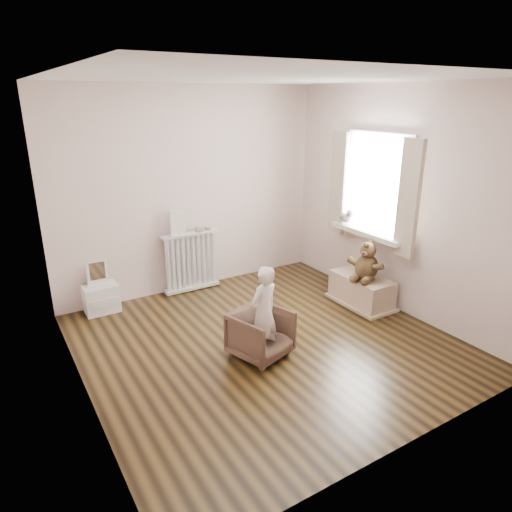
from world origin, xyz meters
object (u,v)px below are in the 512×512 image
armchair (261,334)px  teddy_bear (368,255)px  child (264,313)px  toy_vanity (100,290)px  toy_bench (362,289)px  radiator (191,262)px  plush_cat (346,216)px

armchair → teddy_bear: bearing=-7.5°
armchair → child: 0.26m
armchair → child: bearing=-107.2°
toy_vanity → toy_bench: toy_vanity is taller
radiator → armchair: (-0.09, -1.87, -0.15)m
toy_bench → teddy_bear: (-0.04, -0.09, 0.47)m
plush_cat → child: bearing=-168.7°
armchair → plush_cat: 2.18m
armchair → teddy_bear: (1.67, 0.29, 0.43)m
toy_vanity → plush_cat: plush_cat is taller
toy_vanity → radiator: bearing=1.4°
armchair → plush_cat: (1.85, 0.89, 0.76)m
toy_bench → plush_cat: plush_cat is taller
radiator → armchair: bearing=-92.7°
armchair → child: size_ratio=0.56×
child → plush_cat: (1.85, 0.94, 0.51)m
child → plush_cat: plush_cat is taller
plush_cat → armchair: bearing=-169.9°
radiator → child: child is taller
toy_bench → armchair: bearing=-167.7°
radiator → teddy_bear: (1.58, -1.58, 0.28)m
radiator → plush_cat: size_ratio=3.36×
child → toy_vanity: bearing=-76.9°
toy_vanity → toy_bench: size_ratio=0.80×
toy_bench → radiator: bearing=137.3°
radiator → armchair: 1.87m
armchair → child: child is taller
teddy_bear → plush_cat: (0.18, 0.60, 0.33)m
armchair → radiator: bearing=70.2°
toy_vanity → armchair: size_ratio=1.17×
toy_vanity → child: bearing=-59.8°
radiator → toy_vanity: radiator is taller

